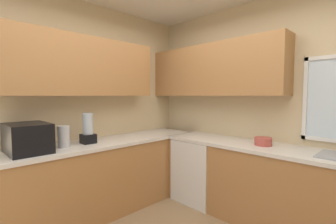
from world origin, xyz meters
TOP-DOWN VIEW (x-y plane):
  - room_shell at (-0.32, 0.46)m, footprint 3.56×3.49m
  - counter_run_left at (-1.41, 0.00)m, footprint 0.65×3.10m
  - counter_run_back at (0.21, 1.38)m, footprint 2.65×0.65m
  - dishwasher at (-0.75, 1.35)m, footprint 0.60×0.60m
  - microwave at (-1.41, -0.61)m, footprint 0.48×0.36m
  - kettle at (-1.39, -0.27)m, footprint 0.12×0.12m
  - bowl at (0.10, 1.38)m, footprint 0.19×0.19m
  - blender_appliance at (-1.41, 0.02)m, footprint 0.15×0.15m

SIDE VIEW (x-z plane):
  - dishwasher at x=-0.75m, z-range 0.00..0.84m
  - counter_run_left at x=-1.41m, z-range 0.00..0.89m
  - counter_run_back at x=0.21m, z-range 0.00..0.89m
  - bowl at x=0.10m, z-range 0.89..0.98m
  - kettle at x=-1.39m, z-range 0.89..1.13m
  - microwave at x=-1.41m, z-range 0.89..1.18m
  - blender_appliance at x=-1.41m, z-range 0.87..1.23m
  - room_shell at x=-0.32m, z-range 0.41..3.11m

